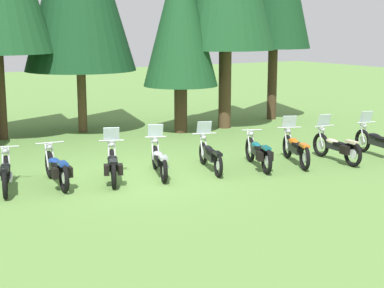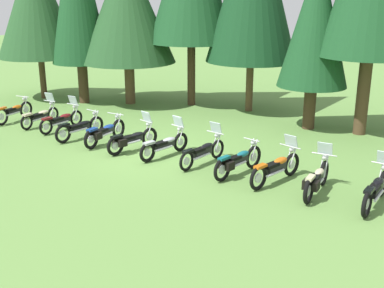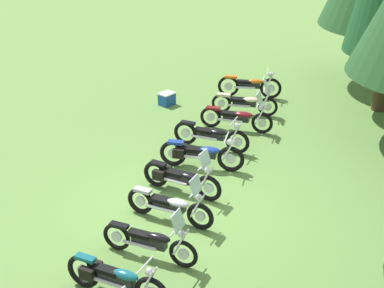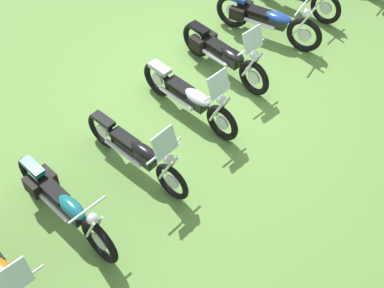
{
  "view_description": "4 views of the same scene",
  "coord_description": "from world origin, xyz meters",
  "px_view_note": "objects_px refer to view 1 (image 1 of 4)",
  "views": [
    {
      "loc": [
        -7.05,
        -14.77,
        4.18
      ],
      "look_at": [
        1.52,
        -0.39,
        0.87
      ],
      "focal_mm": 56.79,
      "sensor_mm": 36.0,
      "label": 1
    },
    {
      "loc": [
        8.12,
        -14.79,
        5.71
      ],
      "look_at": [
        1.67,
        -0.04,
        0.58
      ],
      "focal_mm": 45.72,
      "sensor_mm": 36.0,
      "label": 2
    },
    {
      "loc": [
        13.68,
        1.98,
        8.49
      ],
      "look_at": [
        -2.31,
        0.12,
        0.68
      ],
      "focal_mm": 59.75,
      "sensor_mm": 36.0,
      "label": 3
    },
    {
      "loc": [
        7.07,
        3.02,
        7.05
      ],
      "look_at": [
        1.85,
        0.56,
        0.68
      ],
      "focal_mm": 50.64,
      "sensor_mm": 36.0,
      "label": 4
    }
  ],
  "objects_px": {
    "motorcycle_5": "(113,165)",
    "motorcycle_11": "(378,142)",
    "motorcycle_10": "(337,147)",
    "motorcycle_6": "(159,160)",
    "motorcycle_8": "(259,152)",
    "motorcycle_4": "(57,168)",
    "pine_tree_5": "(180,15)",
    "motorcycle_9": "(295,148)",
    "motorcycle_3": "(6,173)",
    "motorcycle_7": "(210,155)"
  },
  "relations": [
    {
      "from": "motorcycle_5",
      "to": "motorcycle_11",
      "type": "height_order",
      "value": "motorcycle_11"
    },
    {
      "from": "motorcycle_5",
      "to": "motorcycle_10",
      "type": "distance_m",
      "value": 7.03
    },
    {
      "from": "motorcycle_6",
      "to": "motorcycle_8",
      "type": "bearing_deg",
      "value": -84.21
    },
    {
      "from": "motorcycle_6",
      "to": "motorcycle_11",
      "type": "xyz_separation_m",
      "value": [
        7.15,
        -1.42,
        0.04
      ]
    },
    {
      "from": "motorcycle_4",
      "to": "motorcycle_6",
      "type": "xyz_separation_m",
      "value": [
        2.81,
        -0.42,
        -0.01
      ]
    },
    {
      "from": "motorcycle_8",
      "to": "motorcycle_6",
      "type": "bearing_deg",
      "value": 96.04
    },
    {
      "from": "motorcycle_4",
      "to": "motorcycle_10",
      "type": "height_order",
      "value": "motorcycle_10"
    },
    {
      "from": "motorcycle_6",
      "to": "pine_tree_5",
      "type": "bearing_deg",
      "value": -15.53
    },
    {
      "from": "motorcycle_9",
      "to": "motorcycle_10",
      "type": "distance_m",
      "value": 1.36
    },
    {
      "from": "motorcycle_8",
      "to": "motorcycle_11",
      "type": "distance_m",
      "value": 4.27
    },
    {
      "from": "motorcycle_5",
      "to": "pine_tree_5",
      "type": "height_order",
      "value": "pine_tree_5"
    },
    {
      "from": "motorcycle_8",
      "to": "motorcycle_11",
      "type": "xyz_separation_m",
      "value": [
        4.21,
        -0.72,
        0.02
      ]
    },
    {
      "from": "motorcycle_3",
      "to": "motorcycle_6",
      "type": "xyz_separation_m",
      "value": [
        4.09,
        -0.63,
        0.0
      ]
    },
    {
      "from": "motorcycle_3",
      "to": "motorcycle_9",
      "type": "relative_size",
      "value": 1.02
    },
    {
      "from": "motorcycle_4",
      "to": "motorcycle_5",
      "type": "relative_size",
      "value": 1.11
    },
    {
      "from": "motorcycle_3",
      "to": "motorcycle_8",
      "type": "distance_m",
      "value": 7.15
    },
    {
      "from": "motorcycle_9",
      "to": "motorcycle_10",
      "type": "xyz_separation_m",
      "value": [
        1.29,
        -0.43,
        -0.02
      ]
    },
    {
      "from": "motorcycle_11",
      "to": "pine_tree_5",
      "type": "distance_m",
      "value": 8.8
    },
    {
      "from": "motorcycle_4",
      "to": "motorcycle_8",
      "type": "xyz_separation_m",
      "value": [
        5.75,
        -1.12,
        0.01
      ]
    },
    {
      "from": "motorcycle_9",
      "to": "pine_tree_5",
      "type": "xyz_separation_m",
      "value": [
        -0.27,
        6.56,
        4.02
      ]
    },
    {
      "from": "pine_tree_5",
      "to": "motorcycle_3",
      "type": "bearing_deg",
      "value": -147.65
    },
    {
      "from": "motorcycle_5",
      "to": "motorcycle_7",
      "type": "relative_size",
      "value": 0.97
    },
    {
      "from": "motorcycle_9",
      "to": "motorcycle_10",
      "type": "relative_size",
      "value": 0.99
    },
    {
      "from": "motorcycle_6",
      "to": "motorcycle_9",
      "type": "relative_size",
      "value": 0.98
    },
    {
      "from": "motorcycle_5",
      "to": "pine_tree_5",
      "type": "distance_m",
      "value": 8.78
    },
    {
      "from": "motorcycle_3",
      "to": "motorcycle_6",
      "type": "bearing_deg",
      "value": -83.47
    },
    {
      "from": "motorcycle_6",
      "to": "motorcycle_4",
      "type": "bearing_deg",
      "value": 100.63
    },
    {
      "from": "motorcycle_11",
      "to": "pine_tree_5",
      "type": "relative_size",
      "value": 0.33
    },
    {
      "from": "motorcycle_5",
      "to": "motorcycle_9",
      "type": "height_order",
      "value": "motorcycle_9"
    },
    {
      "from": "motorcycle_4",
      "to": "motorcycle_3",
      "type": "bearing_deg",
      "value": 86.37
    },
    {
      "from": "motorcycle_3",
      "to": "motorcycle_11",
      "type": "distance_m",
      "value": 11.43
    },
    {
      "from": "motorcycle_3",
      "to": "motorcycle_4",
      "type": "xyz_separation_m",
      "value": [
        1.28,
        -0.21,
        0.02
      ]
    },
    {
      "from": "motorcycle_9",
      "to": "motorcycle_3",
      "type": "bearing_deg",
      "value": 102.37
    },
    {
      "from": "motorcycle_10",
      "to": "motorcycle_8",
      "type": "bearing_deg",
      "value": 83.57
    },
    {
      "from": "motorcycle_3",
      "to": "motorcycle_4",
      "type": "height_order",
      "value": "motorcycle_4"
    },
    {
      "from": "motorcycle_4",
      "to": "motorcycle_6",
      "type": "height_order",
      "value": "motorcycle_6"
    },
    {
      "from": "motorcycle_6",
      "to": "motorcycle_10",
      "type": "bearing_deg",
      "value": -83.71
    },
    {
      "from": "motorcycle_9",
      "to": "motorcycle_10",
      "type": "bearing_deg",
      "value": -86.06
    },
    {
      "from": "motorcycle_8",
      "to": "pine_tree_5",
      "type": "relative_size",
      "value": 0.32
    },
    {
      "from": "motorcycle_4",
      "to": "motorcycle_9",
      "type": "xyz_separation_m",
      "value": [
        7.05,
        -1.25,
        0.03
      ]
    },
    {
      "from": "motorcycle_3",
      "to": "motorcycle_5",
      "type": "distance_m",
      "value": 2.77
    },
    {
      "from": "motorcycle_3",
      "to": "motorcycle_6",
      "type": "height_order",
      "value": "motorcycle_6"
    },
    {
      "from": "pine_tree_5",
      "to": "motorcycle_9",
      "type": "bearing_deg",
      "value": -87.67
    },
    {
      "from": "motorcycle_4",
      "to": "motorcycle_6",
      "type": "bearing_deg",
      "value": -92.98
    },
    {
      "from": "motorcycle_7",
      "to": "pine_tree_5",
      "type": "height_order",
      "value": "pine_tree_5"
    },
    {
      "from": "motorcycle_4",
      "to": "motorcycle_7",
      "type": "xyz_separation_m",
      "value": [
        4.37,
        -0.63,
        0.0
      ]
    },
    {
      "from": "motorcycle_11",
      "to": "pine_tree_5",
      "type": "height_order",
      "value": "pine_tree_5"
    },
    {
      "from": "motorcycle_8",
      "to": "pine_tree_5",
      "type": "xyz_separation_m",
      "value": [
        1.03,
        6.43,
        4.04
      ]
    },
    {
      "from": "motorcycle_11",
      "to": "motorcycle_9",
      "type": "bearing_deg",
      "value": 88.82
    },
    {
      "from": "motorcycle_7",
      "to": "motorcycle_6",
      "type": "bearing_deg",
      "value": 99.21
    }
  ]
}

